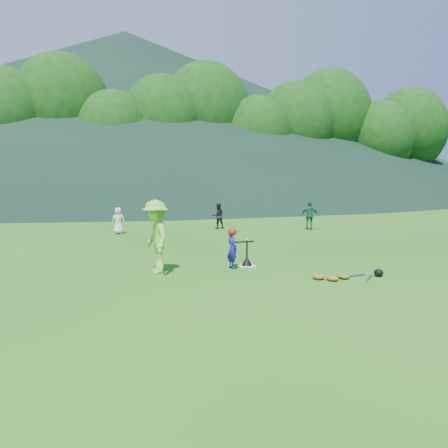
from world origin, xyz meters
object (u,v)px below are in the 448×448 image
fielder_c (310,215)px  equipment_pile (343,276)px  adult_coach (156,237)px  fielder_b (218,216)px  fielder_a (118,221)px  batter_child (232,249)px  batting_tee (247,261)px  home_plate (247,266)px

fielder_c → equipment_pile: fielder_c is taller
adult_coach → fielder_b: 9.72m
fielder_a → fielder_c: fielder_c is taller
equipment_pile → batter_child: bearing=141.3°
batter_child → fielder_c: (5.78, 7.42, 0.14)m
fielder_c → equipment_pile: (-3.52, -9.23, -0.60)m
fielder_a → batting_tee: size_ratio=1.68×
fielder_a → fielder_c: size_ratio=0.85×
fielder_b → equipment_pile: fielder_b is taller
fielder_b → equipment_pile: (0.46, -10.75, -0.54)m
adult_coach → equipment_pile: 4.71m
equipment_pile → fielder_c: bearing=69.1°
fielder_a → fielder_c: 8.61m
home_plate → fielder_c: size_ratio=0.34×
home_plate → equipment_pile: (1.78, -2.02, 0.06)m
equipment_pile → adult_coach: bearing=157.0°
batting_tee → batter_child: bearing=-156.2°
batting_tee → equipment_pile: 2.70m
adult_coach → fielder_c: 10.76m
home_plate → fielder_b: (1.32, 8.73, 0.59)m
batter_child → fielder_b: fielder_b is taller
adult_coach → equipment_pile: size_ratio=1.03×
batting_tee → home_plate: bearing=0.0°
home_plate → fielder_b: bearing=81.4°
home_plate → equipment_pile: equipment_pile is taller
adult_coach → fielder_b: size_ratio=1.53×
home_plate → batter_child: 0.74m
batter_child → adult_coach: (-2.00, 0.00, 0.39)m
batter_child → fielder_c: fielder_c is taller
fielder_a → equipment_pile: 11.16m
batter_child → fielder_b: size_ratio=0.88×
fielder_b → batting_tee: size_ratio=1.78×
adult_coach → fielder_c: bearing=125.3°
home_plate → fielder_c: (5.31, 7.21, 0.66)m
adult_coach → fielder_b: (3.80, 8.94, -0.32)m
batting_tee → equipment_pile: bearing=-48.5°
fielder_a → fielder_b: (4.60, 0.82, 0.03)m
fielder_b → batting_tee: (-1.32, -8.73, -0.48)m
adult_coach → batting_tee: adult_coach is taller
home_plate → fielder_c: bearing=53.6°
fielder_a → fielder_b: 4.67m
fielder_c → home_plate: bearing=74.1°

